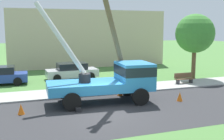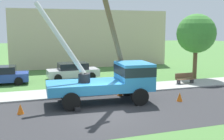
{
  "view_description": "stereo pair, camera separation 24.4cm",
  "coord_description": "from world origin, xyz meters",
  "px_view_note": "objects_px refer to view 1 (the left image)",
  "views": [
    {
      "loc": [
        -4.48,
        -13.58,
        4.46
      ],
      "look_at": [
        1.51,
        3.4,
        1.71
      ],
      "focal_mm": 44.66,
      "sensor_mm": 36.0,
      "label": 1
    },
    {
      "loc": [
        -4.25,
        -13.66,
        4.46
      ],
      "look_at": [
        1.51,
        3.4,
        1.71
      ],
      "focal_mm": 44.66,
      "sensor_mm": 36.0,
      "label": 2
    }
  ],
  "objects_px": {
    "leaning_utility_pole": "(113,31)",
    "traffic_cone_curbside": "(120,91)",
    "traffic_cone_behind": "(21,109)",
    "parked_sedan_silver": "(72,71)",
    "utility_truck": "(114,79)",
    "roadside_tree_far": "(195,34)",
    "park_bench": "(184,79)",
    "traffic_cone_ahead": "(180,97)"
  },
  "relations": [
    {
      "from": "traffic_cone_curbside",
      "to": "park_bench",
      "type": "bearing_deg",
      "value": 16.12
    },
    {
      "from": "leaning_utility_pole",
      "to": "traffic_cone_ahead",
      "type": "xyz_separation_m",
      "value": [
        3.55,
        -2.21,
        -3.99
      ]
    },
    {
      "from": "parked_sedan_silver",
      "to": "park_bench",
      "type": "distance_m",
      "value": 9.48
    },
    {
      "from": "leaning_utility_pole",
      "to": "park_bench",
      "type": "height_order",
      "value": "leaning_utility_pole"
    },
    {
      "from": "traffic_cone_behind",
      "to": "traffic_cone_curbside",
      "type": "distance_m",
      "value": 6.61
    },
    {
      "from": "traffic_cone_curbside",
      "to": "parked_sedan_silver",
      "type": "distance_m",
      "value": 7.2
    },
    {
      "from": "traffic_cone_ahead",
      "to": "traffic_cone_behind",
      "type": "relative_size",
      "value": 1.0
    },
    {
      "from": "traffic_cone_behind",
      "to": "parked_sedan_silver",
      "type": "distance_m",
      "value": 10.09
    },
    {
      "from": "utility_truck",
      "to": "park_bench",
      "type": "relative_size",
      "value": 4.22
    },
    {
      "from": "leaning_utility_pole",
      "to": "parked_sedan_silver",
      "type": "bearing_deg",
      "value": 99.62
    },
    {
      "from": "utility_truck",
      "to": "roadside_tree_far",
      "type": "height_order",
      "value": "utility_truck"
    },
    {
      "from": "utility_truck",
      "to": "roadside_tree_far",
      "type": "xyz_separation_m",
      "value": [
        9.32,
        5.07,
        2.52
      ]
    },
    {
      "from": "leaning_utility_pole",
      "to": "traffic_cone_curbside",
      "type": "distance_m",
      "value": 4.04
    },
    {
      "from": "traffic_cone_curbside",
      "to": "parked_sedan_silver",
      "type": "xyz_separation_m",
      "value": [
        -1.8,
        6.96,
        0.43
      ]
    },
    {
      "from": "traffic_cone_curbside",
      "to": "park_bench",
      "type": "distance_m",
      "value": 6.38
    },
    {
      "from": "parked_sedan_silver",
      "to": "park_bench",
      "type": "relative_size",
      "value": 2.78
    },
    {
      "from": "utility_truck",
      "to": "leaning_utility_pole",
      "type": "bearing_deg",
      "value": 72.66
    },
    {
      "from": "traffic_cone_ahead",
      "to": "traffic_cone_curbside",
      "type": "height_order",
      "value": "same"
    },
    {
      "from": "traffic_cone_curbside",
      "to": "park_bench",
      "type": "height_order",
      "value": "park_bench"
    },
    {
      "from": "utility_truck",
      "to": "roadside_tree_far",
      "type": "relative_size",
      "value": 1.2
    },
    {
      "from": "traffic_cone_curbside",
      "to": "roadside_tree_far",
      "type": "height_order",
      "value": "roadside_tree_far"
    },
    {
      "from": "traffic_cone_ahead",
      "to": "park_bench",
      "type": "relative_size",
      "value": 0.35
    },
    {
      "from": "parked_sedan_silver",
      "to": "leaning_utility_pole",
      "type": "bearing_deg",
      "value": -80.38
    },
    {
      "from": "traffic_cone_behind",
      "to": "parked_sedan_silver",
      "type": "height_order",
      "value": "parked_sedan_silver"
    },
    {
      "from": "traffic_cone_ahead",
      "to": "parked_sedan_silver",
      "type": "bearing_deg",
      "value": 116.79
    },
    {
      "from": "traffic_cone_behind",
      "to": "roadside_tree_far",
      "type": "xyz_separation_m",
      "value": [
        14.72,
        5.88,
        3.65
      ]
    },
    {
      "from": "park_bench",
      "to": "roadside_tree_far",
      "type": "xyz_separation_m",
      "value": [
        2.31,
        2.03,
        3.47
      ]
    },
    {
      "from": "leaning_utility_pole",
      "to": "parked_sedan_silver",
      "type": "height_order",
      "value": "leaning_utility_pole"
    },
    {
      "from": "traffic_cone_behind",
      "to": "parked_sedan_silver",
      "type": "xyz_separation_m",
      "value": [
        4.48,
        9.03,
        0.43
      ]
    },
    {
      "from": "traffic_cone_ahead",
      "to": "utility_truck",
      "type": "bearing_deg",
      "value": 162.25
    },
    {
      "from": "leaning_utility_pole",
      "to": "roadside_tree_far",
      "type": "distance_m",
      "value": 9.91
    },
    {
      "from": "traffic_cone_behind",
      "to": "utility_truck",
      "type": "bearing_deg",
      "value": 8.49
    },
    {
      "from": "traffic_cone_behind",
      "to": "roadside_tree_far",
      "type": "distance_m",
      "value": 16.26
    },
    {
      "from": "utility_truck",
      "to": "parked_sedan_silver",
      "type": "distance_m",
      "value": 8.31
    },
    {
      "from": "traffic_cone_curbside",
      "to": "parked_sedan_silver",
      "type": "height_order",
      "value": "parked_sedan_silver"
    },
    {
      "from": "leaning_utility_pole",
      "to": "park_bench",
      "type": "relative_size",
      "value": 5.23
    },
    {
      "from": "utility_truck",
      "to": "traffic_cone_behind",
      "type": "height_order",
      "value": "utility_truck"
    },
    {
      "from": "traffic_cone_curbside",
      "to": "park_bench",
      "type": "relative_size",
      "value": 0.35
    },
    {
      "from": "leaning_utility_pole",
      "to": "traffic_cone_behind",
      "type": "distance_m",
      "value": 7.19
    },
    {
      "from": "parked_sedan_silver",
      "to": "roadside_tree_far",
      "type": "distance_m",
      "value": 11.19
    },
    {
      "from": "traffic_cone_ahead",
      "to": "parked_sedan_silver",
      "type": "distance_m",
      "value": 10.6
    },
    {
      "from": "roadside_tree_far",
      "to": "park_bench",
      "type": "bearing_deg",
      "value": -138.67
    }
  ]
}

